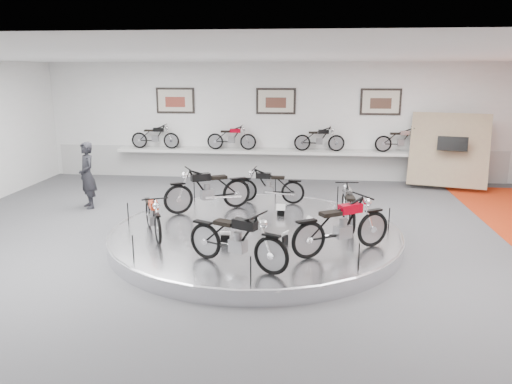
# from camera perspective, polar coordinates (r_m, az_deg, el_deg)

# --- Properties ---
(floor) EXTENTS (16.00, 16.00, 0.00)m
(floor) POSITION_cam_1_polar(r_m,az_deg,el_deg) (10.94, -0.22, -6.24)
(floor) COLOR #4E4E50
(floor) RESTS_ON ground
(ceiling) EXTENTS (16.00, 16.00, 0.00)m
(ceiling) POSITION_cam_1_polar(r_m,az_deg,el_deg) (10.27, -0.24, 15.21)
(ceiling) COLOR white
(ceiling) RESTS_ON wall_back
(wall_back) EXTENTS (16.00, 0.00, 16.00)m
(wall_back) POSITION_cam_1_polar(r_m,az_deg,el_deg) (17.34, 2.27, 8.03)
(wall_back) COLOR white
(wall_back) RESTS_ON floor
(wall_front) EXTENTS (16.00, 0.00, 16.00)m
(wall_front) POSITION_cam_1_polar(r_m,az_deg,el_deg) (3.82, -11.88, -13.86)
(wall_front) COLOR white
(wall_front) RESTS_ON floor
(dado_band) EXTENTS (15.68, 0.04, 1.10)m
(dado_band) POSITION_cam_1_polar(r_m,az_deg,el_deg) (17.52, 2.22, 3.30)
(dado_band) COLOR #BCBCBA
(dado_band) RESTS_ON floor
(display_platform) EXTENTS (6.40, 6.40, 0.30)m
(display_platform) POSITION_cam_1_polar(r_m,az_deg,el_deg) (11.17, -0.05, -4.99)
(display_platform) COLOR silver
(display_platform) RESTS_ON floor
(platform_rim) EXTENTS (6.40, 6.40, 0.10)m
(platform_rim) POSITION_cam_1_polar(r_m,az_deg,el_deg) (11.13, -0.05, -4.41)
(platform_rim) COLOR #B2B2BA
(platform_rim) RESTS_ON display_platform
(shelf) EXTENTS (11.00, 0.55, 0.10)m
(shelf) POSITION_cam_1_polar(r_m,az_deg,el_deg) (17.17, 2.18, 4.61)
(shelf) COLOR silver
(shelf) RESTS_ON wall_back
(poster_left) EXTENTS (1.35, 0.06, 0.88)m
(poster_left) POSITION_cam_1_polar(r_m,az_deg,el_deg) (17.81, -9.21, 10.28)
(poster_left) COLOR beige
(poster_left) RESTS_ON wall_back
(poster_center) EXTENTS (1.35, 0.06, 0.88)m
(poster_center) POSITION_cam_1_polar(r_m,az_deg,el_deg) (17.24, 2.29, 10.33)
(poster_center) COLOR beige
(poster_center) RESTS_ON wall_back
(poster_right) EXTENTS (1.35, 0.06, 0.88)m
(poster_right) POSITION_cam_1_polar(r_m,az_deg,el_deg) (17.37, 14.07, 9.96)
(poster_right) COLOR beige
(poster_right) RESTS_ON wall_back
(display_panel) EXTENTS (2.56, 1.52, 2.30)m
(display_panel) POSITION_cam_1_polar(r_m,az_deg,el_deg) (17.11, 21.17, 4.50)
(display_panel) COLOR tan
(display_panel) RESTS_ON floor
(shelf_bike_a) EXTENTS (1.22, 0.43, 0.73)m
(shelf_bike_a) POSITION_cam_1_polar(r_m,az_deg,el_deg) (17.88, -11.44, 6.06)
(shelf_bike_a) COLOR black
(shelf_bike_a) RESTS_ON shelf
(shelf_bike_b) EXTENTS (1.22, 0.43, 0.73)m
(shelf_bike_b) POSITION_cam_1_polar(r_m,az_deg,el_deg) (17.27, -2.81, 6.05)
(shelf_bike_b) COLOR #950011
(shelf_bike_b) RESTS_ON shelf
(shelf_bike_c) EXTENTS (1.22, 0.43, 0.73)m
(shelf_bike_c) POSITION_cam_1_polar(r_m,az_deg,el_deg) (17.08, 7.24, 5.87)
(shelf_bike_c) COLOR black
(shelf_bike_c) RESTS_ON shelf
(shelf_bike_d) EXTENTS (1.22, 0.43, 0.73)m
(shelf_bike_d) POSITION_cam_1_polar(r_m,az_deg,el_deg) (17.35, 16.23, 5.55)
(shelf_bike_d) COLOR #B0B0B4
(shelf_bike_d) RESTS_ON shelf
(bike_a) EXTENTS (0.66, 1.61, 0.92)m
(bike_a) POSITION_cam_1_polar(r_m,az_deg,el_deg) (11.48, 10.52, -1.50)
(bike_a) COLOR #B0B0B4
(bike_a) RESTS_ON display_platform
(bike_b) EXTENTS (1.64, 0.69, 0.94)m
(bike_b) POSITION_cam_1_polar(r_m,az_deg,el_deg) (13.17, 1.51, 0.74)
(bike_b) COLOR black
(bike_b) RESTS_ON display_platform
(bike_c) EXTENTS (2.00, 1.53, 1.13)m
(bike_c) POSITION_cam_1_polar(r_m,az_deg,el_deg) (12.45, -5.52, 0.35)
(bike_c) COLOR black
(bike_c) RESTS_ON display_platform
(bike_d) EXTENTS (1.18, 1.64, 0.92)m
(bike_d) POSITION_cam_1_polar(r_m,az_deg,el_deg) (10.82, -11.70, -2.54)
(bike_d) COLOR red
(bike_d) RESTS_ON display_platform
(bike_e) EXTENTS (1.88, 1.35, 1.05)m
(bike_e) POSITION_cam_1_polar(r_m,az_deg,el_deg) (8.92, -2.19, -5.35)
(bike_e) COLOR black
(bike_e) RESTS_ON display_platform
(bike_f) EXTENTS (1.95, 1.56, 1.11)m
(bike_f) POSITION_cam_1_polar(r_m,az_deg,el_deg) (9.71, 9.81, -3.76)
(bike_f) COLOR #950011
(bike_f) RESTS_ON display_platform
(visitor) EXTENTS (0.77, 0.80, 1.84)m
(visitor) POSITION_cam_1_polar(r_m,az_deg,el_deg) (14.49, -18.73, 1.82)
(visitor) COLOR black
(visitor) RESTS_ON floor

